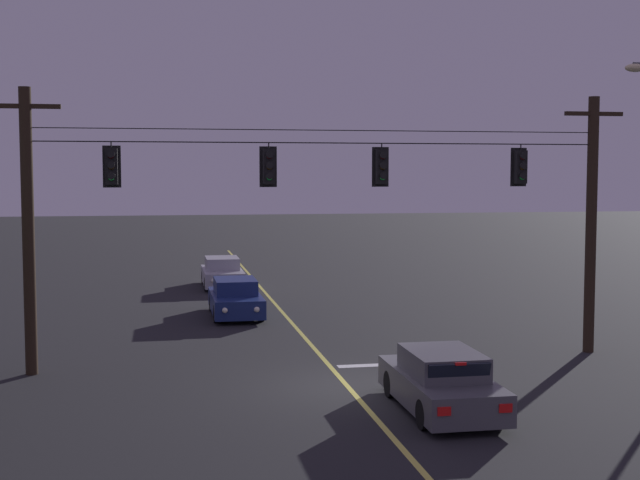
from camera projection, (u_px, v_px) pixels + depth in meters
name	position (u px, v px, depth m)	size (l,w,h in m)	color
ground_plane	(348.00, 387.00, 21.66)	(180.00, 180.00, 0.00)	black
lane_centre_stripe	(294.00, 326.00, 30.35)	(0.14, 60.00, 0.01)	#D1C64C
stop_bar_paint	(397.00, 364.00, 24.22)	(3.40, 0.36, 0.01)	silver
signal_span_assembly	(326.00, 223.00, 24.16)	(17.76, 0.32, 7.57)	#2D2116
traffic_light_leftmost	(111.00, 166.00, 22.97)	(0.48, 0.41, 1.22)	black
traffic_light_left_inner	(269.00, 167.00, 23.73)	(0.48, 0.41, 1.22)	black
traffic_light_centre	(382.00, 167.00, 24.30)	(0.48, 0.41, 1.22)	black
traffic_light_right_inner	(521.00, 167.00, 25.05)	(0.48, 0.41, 1.22)	black
car_waiting_near_lane	(441.00, 383.00, 19.43)	(1.80, 4.33, 1.39)	#4C4C51
car_oncoming_lead	(236.00, 299.00, 32.36)	(1.80, 4.42, 1.39)	navy
car_oncoming_trailing	(222.00, 273.00, 40.59)	(1.80, 4.42, 1.39)	#A5A5AD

